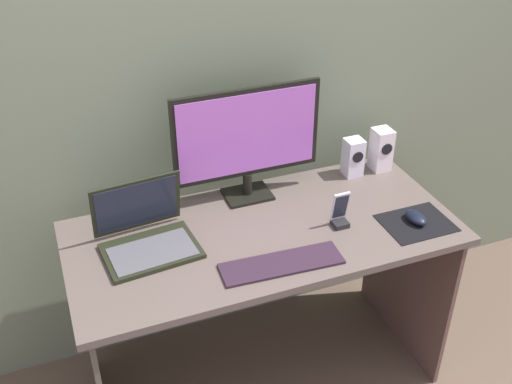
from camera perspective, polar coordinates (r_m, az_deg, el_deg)
name	(u,v)px	position (r m, az deg, el deg)	size (l,w,h in m)	color
ground_plane	(262,374)	(2.72, 0.59, -16.60)	(8.00, 8.00, 0.00)	brown
wall_back	(223,61)	(2.31, -3.09, 12.08)	(6.00, 0.04, 2.50)	slate
desk	(263,265)	(2.30, 0.68, -6.81)	(1.40, 0.65, 0.76)	#534842
monitor	(247,139)	(2.26, -0.84, 5.01)	(0.57, 0.14, 0.45)	black
speaker_right	(381,149)	(2.58, 11.60, 3.92)	(0.07, 0.08, 0.18)	silver
speaker_near_monitor	(353,157)	(2.52, 9.05, 3.22)	(0.07, 0.07, 0.16)	silver
laptop	(146,235)	(2.13, -10.19, -3.99)	(0.34, 0.29, 0.23)	black
keyboard_external	(282,264)	(2.05, 2.41, -6.70)	(0.41, 0.12, 0.01)	#2A1B29
mousepad	(416,223)	(2.31, 14.73, -2.81)	(0.25, 0.20, 0.00)	black
mouse	(416,217)	(2.30, 14.68, -2.32)	(0.06, 0.10, 0.04)	black
phone_in_dock	(340,214)	(2.22, 7.84, -2.04)	(0.06, 0.05, 0.14)	black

